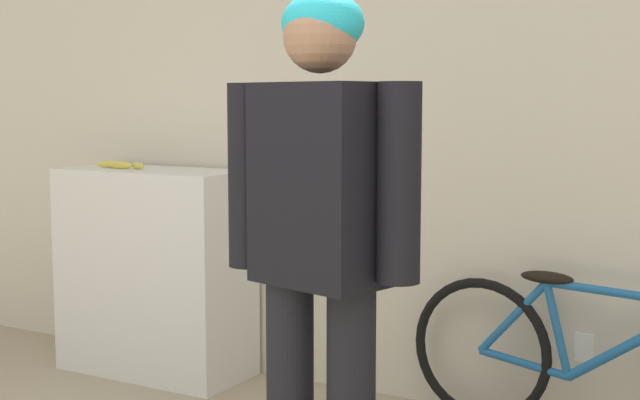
{
  "coord_description": "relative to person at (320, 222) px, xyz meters",
  "views": [
    {
      "loc": [
        1.37,
        -1.14,
        1.37
      ],
      "look_at": [
        0.05,
        1.18,
        1.07
      ],
      "focal_mm": 50.0,
      "sensor_mm": 36.0,
      "label": 1
    }
  ],
  "objects": [
    {
      "name": "wall_back",
      "position": [
        -0.05,
        1.36,
        0.3
      ],
      "size": [
        8.0,
        0.07,
        2.6
      ],
      "color": "beige",
      "rests_on": "ground_plane"
    },
    {
      "name": "banana",
      "position": [
        -1.74,
        1.05,
        0.04
      ],
      "size": [
        0.32,
        0.09,
        0.04
      ],
      "color": "#EAD64C",
      "rests_on": "side_shelf"
    },
    {
      "name": "bicycle",
      "position": [
        0.59,
        1.17,
        -0.66
      ],
      "size": [
        1.62,
        0.46,
        0.69
      ],
      "rotation": [
        0.0,
        0.0,
        -0.09
      ],
      "color": "black",
      "rests_on": "ground_plane"
    },
    {
      "name": "side_shelf",
      "position": [
        -1.57,
        1.09,
        -0.49
      ],
      "size": [
        0.95,
        0.45,
        1.02
      ],
      "color": "white",
      "rests_on": "ground_plane"
    },
    {
      "name": "person",
      "position": [
        0.0,
        0.0,
        0.0
      ],
      "size": [
        0.65,
        0.33,
        1.69
      ],
      "rotation": [
        0.0,
        0.0,
        -0.24
      ],
      "color": "black",
      "rests_on": "ground_plane"
    }
  ]
}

